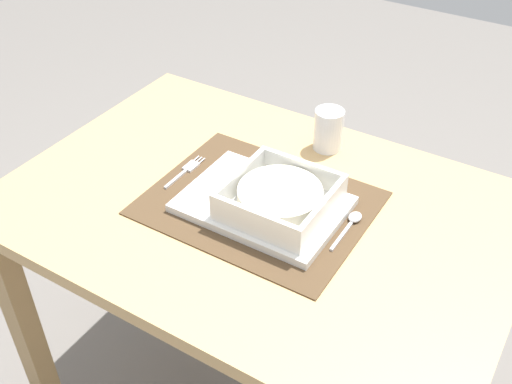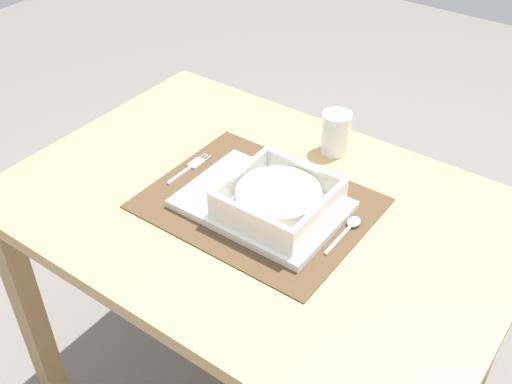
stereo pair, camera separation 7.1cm
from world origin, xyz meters
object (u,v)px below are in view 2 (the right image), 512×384
at_px(bread_knife, 310,238).
at_px(drinking_glass, 336,135).
at_px(spoon, 350,226).
at_px(dining_table, 258,244).
at_px(porridge_bowl, 278,200).
at_px(butter_knife, 329,232).
at_px(fork, 192,167).

distance_m(bread_knife, drinking_glass, 0.30).
height_order(bread_knife, drinking_glass, drinking_glass).
bearing_deg(spoon, dining_table, -169.89).
bearing_deg(drinking_glass, porridge_bowl, -83.91).
height_order(spoon, bread_knife, spoon).
distance_m(spoon, bread_knife, 0.08).
distance_m(dining_table, bread_knife, 0.18).
xyz_separation_m(bread_knife, drinking_glass, (-0.11, 0.28, 0.04)).
relative_size(porridge_bowl, bread_knife, 1.36).
distance_m(butter_knife, bread_knife, 0.04).
relative_size(butter_knife, bread_knife, 1.02).
relative_size(fork, drinking_glass, 1.37).
xyz_separation_m(spoon, butter_knife, (-0.03, -0.03, -0.00)).
height_order(porridge_bowl, fork, porridge_bowl).
relative_size(bread_knife, drinking_glass, 1.49).
bearing_deg(fork, spoon, 0.29).
distance_m(porridge_bowl, butter_knife, 0.11).
relative_size(dining_table, porridge_bowl, 5.28).
relative_size(porridge_bowl, fork, 1.48).
xyz_separation_m(fork, drinking_glass, (0.21, 0.23, 0.04)).
bearing_deg(fork, drinking_glass, 44.46).
distance_m(fork, spoon, 0.36).
height_order(butter_knife, drinking_glass, drinking_glass).
distance_m(porridge_bowl, fork, 0.24).
bearing_deg(bread_knife, butter_knife, 59.39).
relative_size(dining_table, drinking_glass, 10.67).
bearing_deg(dining_table, spoon, 12.17).
relative_size(butter_knife, drinking_glass, 1.51).
height_order(spoon, drinking_glass, drinking_glass).
xyz_separation_m(butter_knife, drinking_glass, (-0.13, 0.24, 0.04)).
bearing_deg(butter_knife, bread_knife, -116.63).
bearing_deg(butter_knife, spoon, 54.53).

